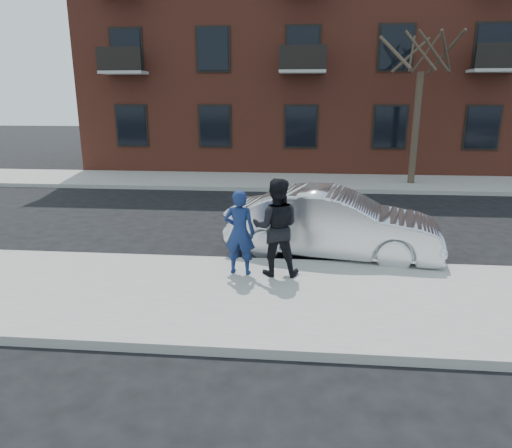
# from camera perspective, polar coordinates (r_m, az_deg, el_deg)

# --- Properties ---
(ground) EXTENTS (100.00, 100.00, 0.00)m
(ground) POSITION_cam_1_polar(r_m,az_deg,el_deg) (8.13, 4.55, -9.20)
(ground) COLOR black
(ground) RESTS_ON ground
(near_sidewalk) EXTENTS (50.00, 3.50, 0.15)m
(near_sidewalk) POSITION_cam_1_polar(r_m,az_deg,el_deg) (7.87, 4.53, -9.46)
(near_sidewalk) COLOR gray
(near_sidewalk) RESTS_ON ground
(near_curb) EXTENTS (50.00, 0.10, 0.15)m
(near_curb) POSITION_cam_1_polar(r_m,az_deg,el_deg) (9.54, 4.73, -4.92)
(near_curb) COLOR #999691
(near_curb) RESTS_ON ground
(far_sidewalk) EXTENTS (50.00, 3.50, 0.15)m
(far_sidewalk) POSITION_cam_1_polar(r_m,az_deg,el_deg) (18.94, 5.16, 5.29)
(far_sidewalk) COLOR gray
(far_sidewalk) RESTS_ON ground
(far_curb) EXTENTS (50.00, 0.10, 0.15)m
(far_curb) POSITION_cam_1_polar(r_m,az_deg,el_deg) (17.17, 5.12, 4.25)
(far_curb) COLOR #999691
(far_curb) RESTS_ON ground
(apartment_building) EXTENTS (24.30, 10.30, 12.30)m
(apartment_building) POSITION_cam_1_polar(r_m,az_deg,el_deg) (25.62, 10.44, 21.39)
(apartment_building) COLOR brown
(apartment_building) RESTS_ON ground
(street_tree) EXTENTS (3.60, 3.60, 6.80)m
(street_tree) POSITION_cam_1_polar(r_m,az_deg,el_deg) (19.05, 20.24, 20.99)
(street_tree) COLOR #32271D
(street_tree) RESTS_ON far_sidewalk
(silver_sedan) EXTENTS (4.75, 2.33, 1.50)m
(silver_sedan) POSITION_cam_1_polar(r_m,az_deg,el_deg) (10.08, 9.60, 0.06)
(silver_sedan) COLOR silver
(silver_sedan) RESTS_ON ground
(man_hoodie) EXTENTS (0.63, 0.51, 1.62)m
(man_hoodie) POSITION_cam_1_polar(r_m,az_deg,el_deg) (8.54, -2.07, -1.05)
(man_hoodie) COLOR navy
(man_hoodie) RESTS_ON near_sidewalk
(man_peacoat) EXTENTS (0.91, 0.72, 1.84)m
(man_peacoat) POSITION_cam_1_polar(r_m,az_deg,el_deg) (8.48, 2.52, -0.40)
(man_peacoat) COLOR black
(man_peacoat) RESTS_ON near_sidewalk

